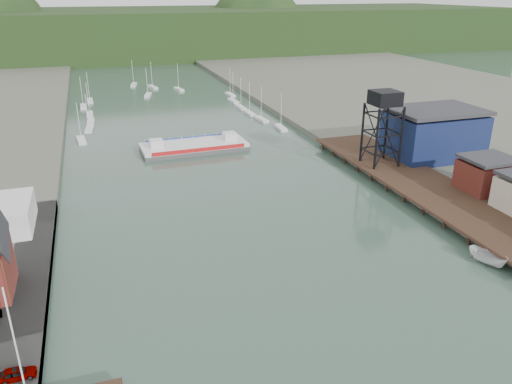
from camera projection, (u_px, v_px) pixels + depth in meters
east_land at (508, 127)px, 146.82m from camera, size 120.00×400.00×3.20m
east_pier at (422, 184)px, 99.38m from camera, size 14.00×70.00×2.45m
flagpole at (15, 343)px, 46.13m from camera, size 0.16×0.16×12.00m
lift_tower at (385, 103)px, 105.00m from camera, size 6.50×6.50×16.00m
blue_shed at (433, 134)px, 114.37m from camera, size 20.50×14.50×11.30m
marina_sailboats at (165, 106)px, 171.35m from camera, size 57.71×92.65×0.90m
distant_hills at (117, 36)px, 309.47m from camera, size 500.00×120.00×80.00m
chain_ferry at (194, 146)px, 125.59m from camera, size 26.46×11.52×3.76m
motorboat at (487, 258)px, 73.54m from camera, size 4.03×6.34×2.29m
car_west_a at (16, 373)px, 49.92m from camera, size 3.89×1.66×1.31m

